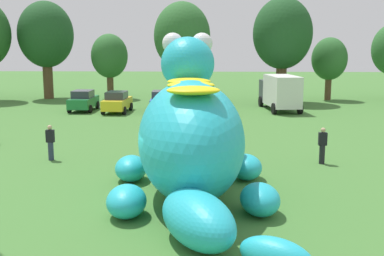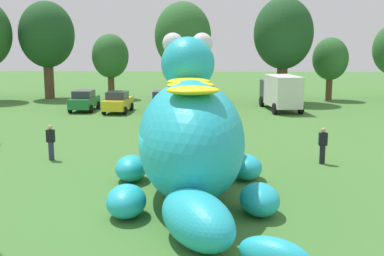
% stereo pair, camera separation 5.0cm
% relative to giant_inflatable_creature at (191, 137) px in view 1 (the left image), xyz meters
% --- Properties ---
extents(ground_plane, '(160.00, 160.00, 0.00)m').
position_rel_giant_inflatable_creature_xyz_m(ground_plane, '(-0.96, -0.71, -2.19)').
color(ground_plane, '#427533').
extents(giant_inflatable_creature, '(6.62, 11.44, 5.99)m').
position_rel_giant_inflatable_creature_xyz_m(giant_inflatable_creature, '(0.00, 0.00, 0.00)').
color(giant_inflatable_creature, '#23B2C6').
rests_on(giant_inflatable_creature, ground).
extents(car_green, '(1.94, 4.10, 1.72)m').
position_rel_giant_inflatable_creature_xyz_m(car_green, '(-9.92, 22.29, -1.33)').
color(car_green, '#1E7238').
rests_on(car_green, ground).
extents(car_yellow, '(2.06, 4.16, 1.72)m').
position_rel_giant_inflatable_creature_xyz_m(car_yellow, '(-6.94, 21.45, -1.33)').
color(car_yellow, yellow).
rests_on(car_yellow, ground).
extents(car_blue, '(2.08, 4.17, 1.72)m').
position_rel_giant_inflatable_creature_xyz_m(car_blue, '(-3.36, 22.16, -1.33)').
color(car_blue, '#2347B7').
rests_on(car_blue, ground).
extents(car_black, '(2.31, 4.28, 1.72)m').
position_rel_giant_inflatable_creature_xyz_m(car_black, '(-0.01, 21.88, -1.33)').
color(car_black, black).
rests_on(car_black, ground).
extents(box_truck, '(3.04, 6.61, 2.95)m').
position_rel_giant_inflatable_creature_xyz_m(box_truck, '(6.45, 23.28, -0.59)').
color(box_truck, '#333842').
rests_on(box_truck, ground).
extents(tree_mid_left, '(5.48, 5.48, 9.73)m').
position_rel_giant_inflatable_creature_xyz_m(tree_mid_left, '(-15.89, 31.20, 4.17)').
color(tree_mid_left, brown).
rests_on(tree_mid_left, ground).
extents(tree_centre_left, '(3.67, 3.67, 6.52)m').
position_rel_giant_inflatable_creature_xyz_m(tree_centre_left, '(-9.55, 31.35, 2.07)').
color(tree_centre_left, brown).
rests_on(tree_centre_left, ground).
extents(tree_centre, '(5.31, 5.31, 9.43)m').
position_rel_giant_inflatable_creature_xyz_m(tree_centre, '(-2.06, 28.84, 3.98)').
color(tree_centre, brown).
rests_on(tree_centre, ground).
extents(tree_centre_right, '(5.51, 5.51, 9.79)m').
position_rel_giant_inflatable_creature_xyz_m(tree_centre_right, '(7.31, 28.69, 4.21)').
color(tree_centre_right, brown).
rests_on(tree_centre_right, ground).
extents(tree_mid_right, '(3.46, 3.46, 6.15)m').
position_rel_giant_inflatable_creature_xyz_m(tree_mid_right, '(12.29, 30.92, 1.83)').
color(tree_mid_right, brown).
rests_on(tree_mid_right, ground).
extents(spectator_mid_field, '(0.38, 0.26, 1.71)m').
position_rel_giant_inflatable_creature_xyz_m(spectator_mid_field, '(5.89, 5.02, -1.34)').
color(spectator_mid_field, black).
rests_on(spectator_mid_field, ground).
extents(spectator_by_cars, '(0.38, 0.26, 1.71)m').
position_rel_giant_inflatable_creature_xyz_m(spectator_by_cars, '(-6.98, 5.22, -1.34)').
color(spectator_by_cars, '#2D334C').
rests_on(spectator_by_cars, ground).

